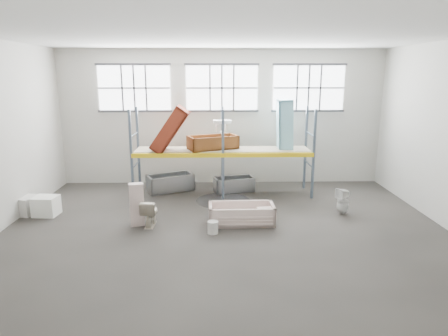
{
  "coord_description": "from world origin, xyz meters",
  "views": [
    {
      "loc": [
        -0.26,
        -9.8,
        4.1
      ],
      "look_at": [
        0.0,
        1.5,
        1.4
      ],
      "focal_mm": 31.64,
      "sensor_mm": 36.0,
      "label": 1
    }
  ],
  "objects_px": {
    "cistern_tall": "(137,204)",
    "toilet_beige": "(150,213)",
    "blue_tub_upright": "(285,125)",
    "steel_tub_right": "(234,184)",
    "toilet_white": "(343,201)",
    "carton_near": "(46,206)",
    "bathtub_beige": "(241,214)",
    "steel_tub_left": "(170,183)",
    "bucket": "(213,227)",
    "rust_tub_flat": "(213,142)"
  },
  "relations": [
    {
      "from": "cistern_tall",
      "to": "toilet_beige",
      "type": "bearing_deg",
      "value": -19.39
    },
    {
      "from": "cistern_tall",
      "to": "blue_tub_upright",
      "type": "distance_m",
      "value": 5.8
    },
    {
      "from": "toilet_beige",
      "to": "steel_tub_right",
      "type": "height_order",
      "value": "toilet_beige"
    },
    {
      "from": "toilet_white",
      "to": "carton_near",
      "type": "distance_m",
      "value": 8.85
    },
    {
      "from": "bathtub_beige",
      "to": "cistern_tall",
      "type": "height_order",
      "value": "cistern_tall"
    },
    {
      "from": "bathtub_beige",
      "to": "toilet_white",
      "type": "relative_size",
      "value": 2.31
    },
    {
      "from": "bathtub_beige",
      "to": "steel_tub_left",
      "type": "height_order",
      "value": "steel_tub_left"
    },
    {
      "from": "bucket",
      "to": "steel_tub_left",
      "type": "bearing_deg",
      "value": 111.35
    },
    {
      "from": "steel_tub_right",
      "to": "carton_near",
      "type": "distance_m",
      "value": 6.16
    },
    {
      "from": "rust_tub_flat",
      "to": "blue_tub_upright",
      "type": "xyz_separation_m",
      "value": [
        2.47,
        0.15,
        0.57
      ]
    },
    {
      "from": "steel_tub_right",
      "to": "toilet_white",
      "type": "bearing_deg",
      "value": -37.55
    },
    {
      "from": "steel_tub_left",
      "to": "blue_tub_upright",
      "type": "xyz_separation_m",
      "value": [
        4.02,
        -0.24,
        2.1
      ]
    },
    {
      "from": "toilet_beige",
      "to": "bucket",
      "type": "xyz_separation_m",
      "value": [
        1.74,
        -0.6,
        -0.21
      ]
    },
    {
      "from": "cistern_tall",
      "to": "blue_tub_upright",
      "type": "xyz_separation_m",
      "value": [
        4.56,
        3.1,
        1.79
      ]
    },
    {
      "from": "bucket",
      "to": "carton_near",
      "type": "xyz_separation_m",
      "value": [
        -4.96,
        1.49,
        0.12
      ]
    },
    {
      "from": "steel_tub_left",
      "to": "toilet_white",
      "type": "bearing_deg",
      "value": -25.22
    },
    {
      "from": "steel_tub_right",
      "to": "blue_tub_upright",
      "type": "bearing_deg",
      "value": -3.57
    },
    {
      "from": "toilet_beige",
      "to": "steel_tub_right",
      "type": "distance_m",
      "value": 4.08
    },
    {
      "from": "bathtub_beige",
      "to": "cistern_tall",
      "type": "xyz_separation_m",
      "value": [
        -2.9,
        -0.09,
        0.33
      ]
    },
    {
      "from": "bathtub_beige",
      "to": "steel_tub_right",
      "type": "height_order",
      "value": "bathtub_beige"
    },
    {
      "from": "cistern_tall",
      "to": "rust_tub_flat",
      "type": "height_order",
      "value": "rust_tub_flat"
    },
    {
      "from": "rust_tub_flat",
      "to": "bucket",
      "type": "xyz_separation_m",
      "value": [
        0.01,
        -3.58,
        -1.65
      ]
    },
    {
      "from": "bathtub_beige",
      "to": "blue_tub_upright",
      "type": "bearing_deg",
      "value": 59.93
    },
    {
      "from": "bathtub_beige",
      "to": "bucket",
      "type": "distance_m",
      "value": 1.08
    },
    {
      "from": "steel_tub_left",
      "to": "rust_tub_flat",
      "type": "bearing_deg",
      "value": -14.2
    },
    {
      "from": "bucket",
      "to": "carton_near",
      "type": "height_order",
      "value": "carton_near"
    },
    {
      "from": "carton_near",
      "to": "bathtub_beige",
      "type": "bearing_deg",
      "value": -7.58
    },
    {
      "from": "blue_tub_upright",
      "to": "bucket",
      "type": "distance_m",
      "value": 4.99
    },
    {
      "from": "bathtub_beige",
      "to": "bucket",
      "type": "relative_size",
      "value": 5.53
    },
    {
      "from": "bathtub_beige",
      "to": "bucket",
      "type": "height_order",
      "value": "bathtub_beige"
    },
    {
      "from": "steel_tub_right",
      "to": "blue_tub_upright",
      "type": "distance_m",
      "value": 2.75
    },
    {
      "from": "toilet_beige",
      "to": "toilet_white",
      "type": "bearing_deg",
      "value": -168.06
    },
    {
      "from": "toilet_beige",
      "to": "cistern_tall",
      "type": "relative_size",
      "value": 0.62
    },
    {
      "from": "toilet_white",
      "to": "cistern_tall",
      "type": "bearing_deg",
      "value": -107.34
    },
    {
      "from": "blue_tub_upright",
      "to": "bucket",
      "type": "xyz_separation_m",
      "value": [
        -2.46,
        -3.72,
        -2.23
      ]
    },
    {
      "from": "blue_tub_upright",
      "to": "toilet_white",
      "type": "bearing_deg",
      "value": -58.42
    },
    {
      "from": "toilet_white",
      "to": "steel_tub_right",
      "type": "xyz_separation_m",
      "value": [
        -3.16,
        2.43,
        -0.14
      ]
    },
    {
      "from": "cistern_tall",
      "to": "steel_tub_left",
      "type": "relative_size",
      "value": 0.75
    },
    {
      "from": "cistern_tall",
      "to": "toilet_white",
      "type": "xyz_separation_m",
      "value": [
        5.99,
        0.78,
        -0.21
      ]
    },
    {
      "from": "toilet_beige",
      "to": "bucket",
      "type": "bearing_deg",
      "value": 164.89
    },
    {
      "from": "toilet_beige",
      "to": "carton_near",
      "type": "xyz_separation_m",
      "value": [
        -3.21,
        0.89,
        -0.09
      ]
    },
    {
      "from": "steel_tub_right",
      "to": "bucket",
      "type": "bearing_deg",
      "value": -100.84
    },
    {
      "from": "carton_near",
      "to": "bucket",
      "type": "bearing_deg",
      "value": -16.68
    },
    {
      "from": "blue_tub_upright",
      "to": "bucket",
      "type": "relative_size",
      "value": 5.21
    },
    {
      "from": "toilet_beige",
      "to": "carton_near",
      "type": "distance_m",
      "value": 3.34
    },
    {
      "from": "rust_tub_flat",
      "to": "bucket",
      "type": "relative_size",
      "value": 5.02
    },
    {
      "from": "toilet_beige",
      "to": "carton_near",
      "type": "bearing_deg",
      "value": -11.71
    },
    {
      "from": "cistern_tall",
      "to": "blue_tub_upright",
      "type": "bearing_deg",
      "value": 19.93
    },
    {
      "from": "rust_tub_flat",
      "to": "carton_near",
      "type": "bearing_deg",
      "value": -157.09
    },
    {
      "from": "bucket",
      "to": "carton_near",
      "type": "relative_size",
      "value": 0.49
    }
  ]
}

